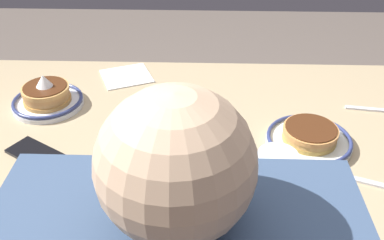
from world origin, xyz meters
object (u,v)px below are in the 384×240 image
object	(u,v)px
plate_near_main	(47,98)
drinking_glass	(275,180)
plate_far_companion	(309,138)
cell_phone	(35,154)
fork_far	(381,110)
tea_spoon	(366,181)
paper_napkin	(126,76)
plate_center_pancakes	(182,141)

from	to	relation	value
plate_near_main	drinking_glass	distance (m)	0.71
plate_far_companion	cell_phone	world-z (taller)	plate_far_companion
fork_far	tea_spoon	world-z (taller)	tea_spoon
fork_far	plate_near_main	bearing A→B (deg)	0.01
drinking_glass	fork_far	world-z (taller)	drinking_glass
cell_phone	paper_napkin	bearing A→B (deg)	-79.52
plate_near_main	paper_napkin	size ratio (longest dim) A/B	1.35
cell_phone	tea_spoon	distance (m)	0.79
plate_center_pancakes	tea_spoon	world-z (taller)	plate_center_pancakes
paper_napkin	fork_far	bearing A→B (deg)	166.44
plate_far_companion	tea_spoon	distance (m)	0.18
paper_napkin	tea_spoon	distance (m)	0.79
plate_near_main	paper_napkin	xyz separation A→B (m)	(-0.20, -0.18, -0.03)
plate_center_pancakes	tea_spoon	xyz separation A→B (m)	(-0.42, 0.13, -0.01)
plate_near_main	drinking_glass	world-z (taller)	drinking_glass
plate_center_pancakes	drinking_glass	distance (m)	0.28
plate_center_pancakes	paper_napkin	bearing A→B (deg)	-61.00
cell_phone	plate_far_companion	bearing A→B (deg)	-142.85
fork_far	plate_far_companion	bearing A→B (deg)	34.83
plate_near_main	fork_far	size ratio (longest dim) A/B	1.04
paper_napkin	fork_far	distance (m)	0.78
plate_center_pancakes	cell_phone	distance (m)	0.36
cell_phone	fork_far	distance (m)	0.95
plate_near_main	cell_phone	size ratio (longest dim) A/B	1.40
fork_far	tea_spoon	size ratio (longest dim) A/B	1.03
plate_near_main	drinking_glass	size ratio (longest dim) A/B	1.60
plate_center_pancakes	drinking_glass	xyz separation A→B (m)	(-0.20, 0.19, 0.04)
plate_near_main	paper_napkin	world-z (taller)	plate_near_main
plate_near_main	tea_spoon	xyz separation A→B (m)	(-0.82, 0.31, -0.02)
drinking_glass	tea_spoon	size ratio (longest dim) A/B	0.67
paper_napkin	fork_far	size ratio (longest dim) A/B	0.78
drinking_glass	paper_napkin	world-z (taller)	drinking_glass
plate_far_companion	drinking_glass	size ratio (longest dim) A/B	1.72
cell_phone	fork_far	world-z (taller)	cell_phone
tea_spoon	plate_center_pancakes	bearing A→B (deg)	-16.57
plate_far_companion	drinking_glass	bearing A→B (deg)	60.08
paper_napkin	tea_spoon	world-z (taller)	tea_spoon
fork_far	plate_center_pancakes	bearing A→B (deg)	17.87
paper_napkin	drinking_glass	bearing A→B (deg)	126.32
fork_far	tea_spoon	distance (m)	0.33
plate_near_main	paper_napkin	bearing A→B (deg)	-137.29
cell_phone	plate_center_pancakes	bearing A→B (deg)	-140.39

